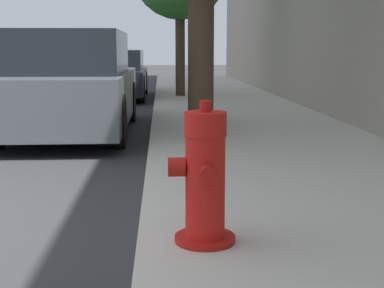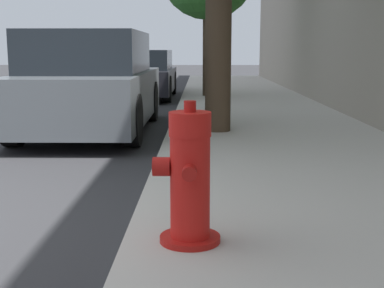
% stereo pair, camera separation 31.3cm
% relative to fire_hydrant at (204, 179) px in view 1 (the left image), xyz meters
% --- Properties ---
extents(sidewalk_slab, '(3.01, 40.00, 0.11)m').
position_rel_fire_hydrant_xyz_m(sidewalk_slab, '(1.10, 0.38, -0.43)').
color(sidewalk_slab, '#B7B2A8').
rests_on(sidewalk_slab, ground_plane).
extents(fire_hydrant, '(0.40, 0.40, 0.84)m').
position_rel_fire_hydrant_xyz_m(fire_hydrant, '(0.00, 0.00, 0.00)').
color(fire_hydrant, '#A91511').
rests_on(fire_hydrant, sidewalk_slab).
extents(parked_car_near, '(1.74, 4.10, 1.49)m').
position_rel_fire_hydrant_xyz_m(parked_car_near, '(-1.57, 4.95, 0.23)').
color(parked_car_near, '#4C5156').
rests_on(parked_car_near, ground_plane).
extents(parked_car_mid, '(1.75, 3.91, 1.22)m').
position_rel_fire_hydrant_xyz_m(parked_car_mid, '(-1.50, 10.76, 0.11)').
color(parked_car_mid, black).
rests_on(parked_car_mid, ground_plane).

